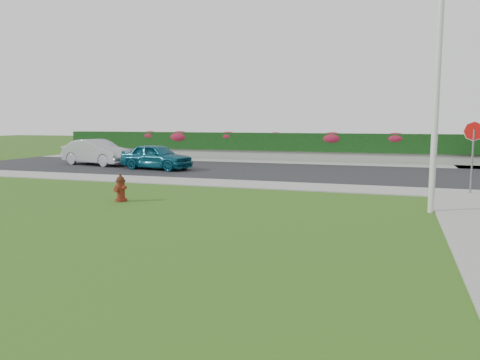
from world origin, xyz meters
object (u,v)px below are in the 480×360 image
(sedan_teal, at_px, (157,157))
(stop_sign, at_px, (473,140))
(utility_pole, at_px, (437,86))
(sedan_silver, at_px, (97,152))
(fire_hydrant, at_px, (121,189))

(sedan_teal, relative_size, stop_sign, 1.54)
(utility_pole, bearing_deg, sedan_silver, 152.45)
(sedan_teal, xyz_separation_m, utility_pole, (12.23, -7.52, 2.63))
(stop_sign, bearing_deg, fire_hydrant, -132.50)
(sedan_teal, distance_m, stop_sign, 14.23)
(sedan_silver, xyz_separation_m, utility_pole, (16.47, -8.59, 2.57))
(sedan_teal, xyz_separation_m, sedan_silver, (-4.24, 1.08, 0.06))
(fire_hydrant, distance_m, utility_pole, 9.32)
(fire_hydrant, relative_size, stop_sign, 0.34)
(fire_hydrant, distance_m, sedan_teal, 9.27)
(stop_sign, bearing_deg, utility_pole, -89.07)
(sedan_silver, bearing_deg, sedan_teal, -91.91)
(sedan_silver, height_order, utility_pole, utility_pole)
(sedan_teal, relative_size, utility_pole, 0.56)
(fire_hydrant, xyz_separation_m, stop_sign, (10.25, 4.89, 1.39))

